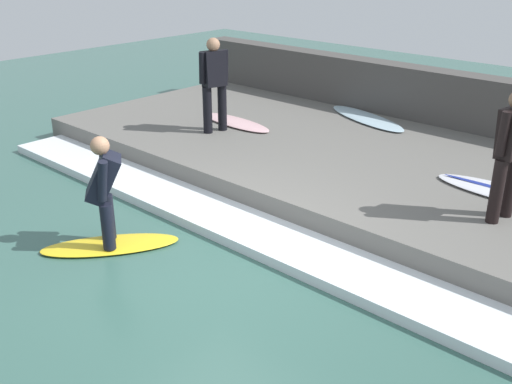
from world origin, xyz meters
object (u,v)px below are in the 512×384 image
at_px(surfboard_waiting_far, 508,193).
at_px(surfboard_spare, 367,118).
at_px(surfer_riding, 104,186).
at_px(surfer_waiting_near, 214,80).
at_px(surfboard_waiting_near, 236,122).
at_px(surfer_waiting_far, 510,149).
at_px(surfboard_riding, 110,245).

bearing_deg(surfboard_waiting_far, surfboard_spare, 61.73).
xyz_separation_m(surfer_riding, surfer_waiting_near, (3.35, 1.60, 0.48)).
height_order(surfboard_waiting_near, surfer_waiting_far, surfer_waiting_far).
bearing_deg(surfboard_waiting_near, surfer_waiting_far, -98.08).
bearing_deg(surfer_waiting_far, surfboard_waiting_near, 81.92).
bearing_deg(surfboard_waiting_near, surfboard_waiting_far, -89.39).
bearing_deg(surfboard_waiting_far, surfboard_waiting_near, 90.61).
bearing_deg(surfer_waiting_far, surfer_waiting_near, 88.14).
bearing_deg(surfboard_riding, surfboard_spare, 0.49).
bearing_deg(surfer_riding, surfer_waiting_far, -47.52).
distance_m(surfer_waiting_near, surfboard_waiting_far, 5.01).
distance_m(surfer_riding, surfer_waiting_far, 4.74).
bearing_deg(surfer_waiting_near, surfboard_waiting_near, 5.92).
relative_size(surfboard_riding, surfboard_spare, 0.80).
bearing_deg(surfer_waiting_far, surfboard_waiting_far, 13.58).
relative_size(surfer_riding, surfer_waiting_far, 0.87).
distance_m(surfboard_riding, surfboard_waiting_near, 4.27).
distance_m(surfboard_riding, surfer_waiting_near, 3.92).
bearing_deg(surfboard_riding, surfboard_waiting_far, -39.67).
distance_m(surfboard_waiting_near, surfboard_waiting_far, 4.95).
height_order(surfer_waiting_near, surfboard_spare, surfer_waiting_near).
bearing_deg(surfboard_waiting_far, surfer_riding, 140.33).
height_order(surfer_riding, surfboard_waiting_near, surfer_riding).
height_order(surfboard_waiting_near, surfboard_waiting_far, surfboard_waiting_far).
height_order(surfboard_riding, surfboard_waiting_near, surfboard_waiting_near).
distance_m(surfer_riding, surfboard_waiting_far, 5.17).
xyz_separation_m(surfboard_riding, surfer_riding, (0.00, -0.00, 0.78)).
xyz_separation_m(surfboard_riding, surfer_waiting_near, (3.35, 1.60, 1.26)).
distance_m(surfboard_riding, surfboard_spare, 5.78).
height_order(surfer_riding, surfer_waiting_far, surfer_waiting_far).
relative_size(surfer_waiting_near, surfer_waiting_far, 1.02).
relative_size(surfer_waiting_far, surfboard_spare, 0.76).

